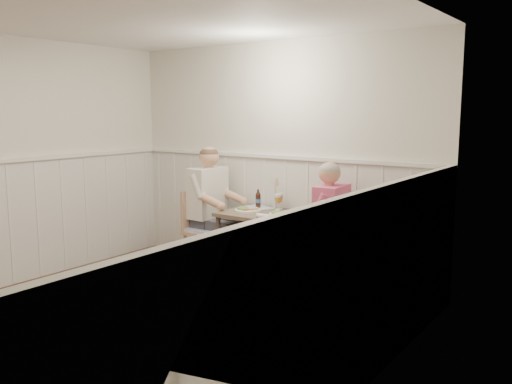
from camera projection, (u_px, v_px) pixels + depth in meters
ground_plane at (127, 332)px, 4.52m from camera, size 4.50×4.50×0.00m
room_shell at (120, 151)px, 4.29m from camera, size 4.04×4.54×2.60m
wainscot at (182, 237)px, 4.97m from camera, size 4.00×4.49×1.34m
dining_table at (267, 222)px, 5.82m from camera, size 0.96×0.70×0.75m
chair_right at (342, 248)px, 5.41m from camera, size 0.53×0.53×0.88m
chair_left at (204, 227)px, 6.27m from camera, size 0.45×0.45×0.92m
man_in_pink at (327, 238)px, 5.42m from camera, size 0.65×0.46×1.36m
diner_cream at (211, 217)px, 6.28m from camera, size 0.68×0.47×1.45m
plate_man at (281, 213)px, 5.66m from camera, size 0.27×0.27×0.07m
plate_diner at (247, 209)px, 5.89m from camera, size 0.30×0.30×0.07m
beer_glass_a at (280, 198)px, 5.99m from camera, size 0.07×0.07×0.18m
beer_glass_b at (278, 200)px, 5.93m from camera, size 0.07×0.07×0.18m
beer_bottle at (258, 200)px, 6.08m from camera, size 0.06×0.06×0.21m
rolled_napkin at (266, 216)px, 5.48m from camera, size 0.22×0.06×0.05m
grass_vase at (275, 194)px, 6.02m from camera, size 0.04×0.04×0.37m
gingham_mat at (256, 208)px, 6.09m from camera, size 0.41×0.37×0.01m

